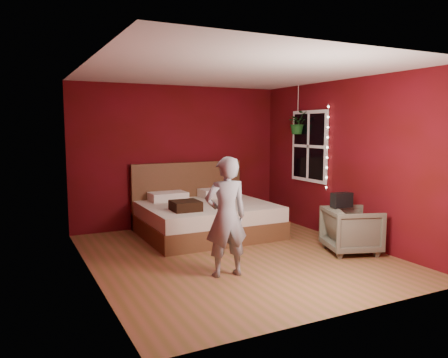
# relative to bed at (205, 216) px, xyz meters

# --- Properties ---
(floor) EXTENTS (4.50, 4.50, 0.00)m
(floor) POSITION_rel_bed_xyz_m (-0.14, -1.38, -0.31)
(floor) COLOR brown
(floor) RESTS_ON ground
(room_walls) EXTENTS (4.04, 4.54, 2.62)m
(room_walls) POSITION_rel_bed_xyz_m (-0.14, -1.38, 1.37)
(room_walls) COLOR #5F0A16
(room_walls) RESTS_ON ground
(window) EXTENTS (0.05, 0.97, 1.27)m
(window) POSITION_rel_bed_xyz_m (1.83, -0.48, 1.19)
(window) COLOR white
(window) RESTS_ON room_walls
(fairy_lights) EXTENTS (0.04, 0.04, 1.45)m
(fairy_lights) POSITION_rel_bed_xyz_m (1.80, -1.01, 1.19)
(fairy_lights) COLOR silver
(fairy_lights) RESTS_ON room_walls
(bed) EXTENTS (2.16, 1.83, 1.19)m
(bed) POSITION_rel_bed_xyz_m (0.00, 0.00, 0.00)
(bed) COLOR brown
(bed) RESTS_ON ground
(person) EXTENTS (0.58, 0.41, 1.49)m
(person) POSITION_rel_bed_xyz_m (-0.64, -2.09, 0.44)
(person) COLOR gray
(person) RESTS_ON ground
(armchair) EXTENTS (0.93, 0.91, 0.67)m
(armchair) POSITION_rel_bed_xyz_m (1.46, -2.01, 0.03)
(armchair) COLOR #62614D
(armchair) RESTS_ON ground
(handbag) EXTENTS (0.31, 0.18, 0.22)m
(handbag) POSITION_rel_bed_xyz_m (1.34, -1.92, 0.47)
(handbag) COLOR black
(handbag) RESTS_ON armchair
(throw_pillow) EXTENTS (0.44, 0.44, 0.15)m
(throw_pillow) POSITION_rel_bed_xyz_m (-0.55, -0.49, 0.31)
(throw_pillow) COLOR black
(throw_pillow) RESTS_ON bed
(hanging_plant) EXTENTS (0.44, 0.41, 0.89)m
(hanging_plant) POSITION_rel_bed_xyz_m (1.73, -0.26, 1.61)
(hanging_plant) COLOR silver
(hanging_plant) RESTS_ON room_walls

